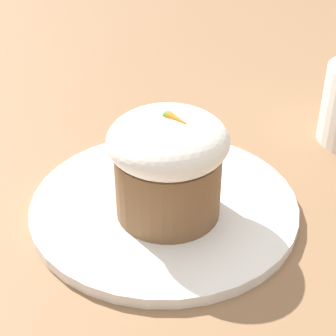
{
  "coord_description": "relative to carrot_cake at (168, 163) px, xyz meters",
  "views": [
    {
      "loc": [
        0.27,
        -0.32,
        0.32
      ],
      "look_at": [
        0.01,
        -0.01,
        0.06
      ],
      "focal_mm": 60.0,
      "sensor_mm": 36.0,
      "label": 1
    }
  ],
  "objects": [
    {
      "name": "spoon",
      "position": [
        -0.03,
        0.03,
        -0.05
      ],
      "size": [
        0.11,
        0.08,
        0.01
      ],
      "color": "silver",
      "rests_on": "dessert_plate"
    },
    {
      "name": "ground_plane",
      "position": [
        -0.01,
        0.01,
        -0.06
      ],
      "size": [
        4.0,
        4.0,
        0.0
      ],
      "primitive_type": "plane",
      "color": "#846042"
    },
    {
      "name": "dessert_plate",
      "position": [
        -0.01,
        0.01,
        -0.06
      ],
      "size": [
        0.25,
        0.25,
        0.01
      ],
      "color": "white",
      "rests_on": "ground_plane"
    },
    {
      "name": "carrot_cake",
      "position": [
        0.0,
        0.0,
        0.0
      ],
      "size": [
        0.1,
        0.1,
        0.1
      ],
      "color": "brown",
      "rests_on": "dessert_plate"
    }
  ]
}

